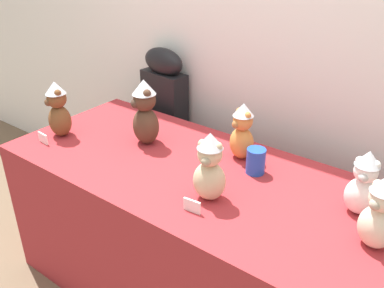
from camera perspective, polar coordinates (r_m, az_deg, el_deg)
wall_back at (r=2.11m, az=10.94°, el=17.32°), size 7.00×0.08×2.60m
display_table at (r=2.01m, az=0.00°, el=-12.42°), size 1.72×0.77×0.73m
instrument_case at (r=2.57m, az=-3.61°, el=1.55°), size 0.29×0.15×1.06m
teddy_bear_sand at (r=1.54m, az=2.41°, el=-3.23°), size 0.15×0.14×0.28m
teddy_bear_chestnut at (r=2.13m, az=-17.76°, el=4.47°), size 0.15×0.14×0.28m
teddy_bear_cocoa at (r=1.96m, az=-6.41°, el=4.23°), size 0.18×0.17×0.32m
teddy_bear_snow at (r=1.59m, az=22.29°, el=-5.01°), size 0.12×0.11×0.25m
teddy_bear_cream at (r=1.44m, az=24.19°, el=-8.55°), size 0.15×0.14×0.27m
teddy_bear_ginger at (r=1.84m, az=6.84°, el=1.66°), size 0.15×0.14×0.26m
party_cup_blue at (r=1.76m, az=8.68°, el=-2.30°), size 0.08×0.08×0.11m
name_card_front_left at (r=2.12m, az=-19.63°, el=0.75°), size 0.07×0.01×0.05m
name_card_front_middle at (r=1.53m, az=0.00°, el=-8.42°), size 0.07×0.01×0.05m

